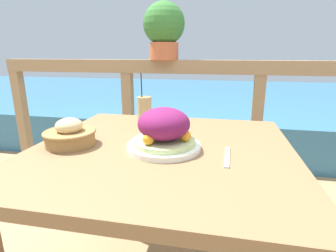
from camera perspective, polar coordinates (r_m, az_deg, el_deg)
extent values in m
cube|color=olive|center=(1.00, -1.24, -5.51)|extent=(0.97, 0.94, 0.04)
cube|color=olive|center=(1.63, -12.85, -10.74)|extent=(0.06, 0.06, 0.66)
cube|color=olive|center=(1.52, 18.70, -13.28)|extent=(0.06, 0.06, 0.66)
cube|color=#937551|center=(1.81, 4.96, 12.71)|extent=(2.80, 0.08, 0.09)
cube|color=#937551|center=(2.46, -28.82, -0.20)|extent=(0.07, 0.07, 0.91)
cube|color=#937551|center=(2.00, -8.41, -1.63)|extent=(0.07, 0.07, 0.91)
cube|color=#937551|center=(1.91, 18.31, -3.17)|extent=(0.07, 0.07, 0.91)
cube|color=teal|center=(4.38, 8.49, 4.52)|extent=(12.00, 4.00, 0.41)
cylinder|color=white|center=(0.97, -0.89, -4.45)|extent=(0.27, 0.27, 0.02)
cylinder|color=#C6DB8E|center=(0.96, -0.90, -3.39)|extent=(0.23, 0.23, 0.02)
ellipsoid|color=#72194C|center=(0.94, -0.92, 0.50)|extent=(0.19, 0.19, 0.12)
sphere|color=orange|center=(0.93, 3.82, -2.16)|extent=(0.04, 0.04, 0.04)
sphere|color=orange|center=(1.03, -1.55, -0.41)|extent=(0.04, 0.04, 0.04)
sphere|color=orange|center=(0.89, -4.30, -2.91)|extent=(0.04, 0.04, 0.04)
cylinder|color=tan|center=(1.27, -5.15, 3.22)|extent=(0.07, 0.07, 0.14)
cylinder|color=black|center=(1.25, -5.71, 6.43)|extent=(0.02, 0.05, 0.22)
cylinder|color=olive|center=(1.07, -20.49, -2.46)|extent=(0.18, 0.18, 0.06)
torus|color=olive|center=(1.06, -20.61, -1.23)|extent=(0.20, 0.20, 0.01)
ellipsoid|color=#DBB77A|center=(1.06, -20.74, 0.03)|extent=(0.10, 0.10, 0.06)
cylinder|color=#B75B38|center=(1.84, -0.87, 15.97)|extent=(0.19, 0.19, 0.11)
sphere|color=#336B2D|center=(1.85, -0.89, 21.39)|extent=(0.28, 0.28, 0.28)
cube|color=silver|center=(0.92, 12.76, -6.54)|extent=(0.02, 0.18, 0.00)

